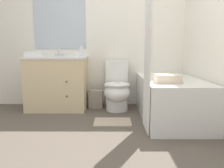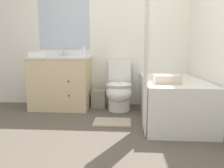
{
  "view_description": "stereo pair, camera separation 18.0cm",
  "coord_description": "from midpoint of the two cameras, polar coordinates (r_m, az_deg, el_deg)",
  "views": [
    {
      "loc": [
        0.08,
        -2.06,
        0.95
      ],
      "look_at": [
        0.06,
        0.74,
        0.5
      ],
      "focal_mm": 35.0,
      "sensor_mm": 36.0,
      "label": 1
    },
    {
      "loc": [
        0.26,
        -2.06,
        0.95
      ],
      "look_at": [
        0.06,
        0.74,
        0.5
      ],
      "focal_mm": 35.0,
      "sensor_mm": 36.0,
      "label": 2
    }
  ],
  "objects": [
    {
      "name": "sink_faucet",
      "position": [
        3.74,
        -14.92,
        7.54
      ],
      "size": [
        0.14,
        0.12,
        0.12
      ],
      "color": "silver",
      "rests_on": "vanity_cabinet"
    },
    {
      "name": "tissue_box",
      "position": [
        3.56,
        -9.91,
        7.87
      ],
      "size": [
        0.12,
        0.13,
        0.12
      ],
      "color": "white",
      "rests_on": "vanity_cabinet"
    },
    {
      "name": "soap_dispenser",
      "position": [
        3.51,
        -9.48,
        8.43
      ],
      "size": [
        0.06,
        0.06,
        0.19
      ],
      "color": "silver",
      "rests_on": "vanity_cabinet"
    },
    {
      "name": "bath_mat",
      "position": [
        2.89,
        -1.66,
        -9.91
      ],
      "size": [
        0.48,
        0.34,
        0.02
      ],
      "color": "tan",
      "rests_on": "ground_plane"
    },
    {
      "name": "wall_back",
      "position": [
        3.75,
        -2.44,
        13.67
      ],
      "size": [
        8.0,
        0.06,
        2.5
      ],
      "color": "white",
      "rests_on": "ground_plane"
    },
    {
      "name": "wall_right",
      "position": [
        3.11,
        22.16,
        13.98
      ],
      "size": [
        0.05,
        2.65,
        2.5
      ],
      "color": "white",
      "rests_on": "ground_plane"
    },
    {
      "name": "ground_plane",
      "position": [
        2.27,
        -4.14,
        -15.61
      ],
      "size": [
        14.0,
        14.0,
        0.0
      ],
      "primitive_type": "plane",
      "color": "brown"
    },
    {
      "name": "hand_towel_folded",
      "position": [
        3.5,
        -21.43,
        7.23
      ],
      "size": [
        0.22,
        0.12,
        0.08
      ],
      "color": "white",
      "rests_on": "vanity_cabinet"
    },
    {
      "name": "bathtub",
      "position": [
        3.11,
        13.33,
        -3.58
      ],
      "size": [
        0.78,
        1.51,
        0.56
      ],
      "color": "white",
      "rests_on": "ground_plane"
    },
    {
      "name": "toilet",
      "position": [
        3.41,
        -0.22,
        -1.42
      ],
      "size": [
        0.4,
        0.66,
        0.78
      ],
      "color": "white",
      "rests_on": "ground_plane"
    },
    {
      "name": "shower_curtain",
      "position": [
        2.51,
        7.27,
        10.4
      ],
      "size": [
        0.02,
        0.42,
        2.01
      ],
      "color": "white",
      "rests_on": "ground_plane"
    },
    {
      "name": "vanity_cabinet",
      "position": [
        3.59,
        -15.41,
        0.37
      ],
      "size": [
        0.92,
        0.61,
        0.83
      ],
      "color": "beige",
      "rests_on": "ground_plane"
    },
    {
      "name": "wastebasket",
      "position": [
        3.61,
        -5.68,
        -3.88
      ],
      "size": [
        0.22,
        0.19,
        0.29
      ],
      "color": "gray",
      "rests_on": "ground_plane"
    },
    {
      "name": "bath_towel_folded",
      "position": [
        2.63,
        12.46,
        1.34
      ],
      "size": [
        0.3,
        0.21,
        0.1
      ],
      "color": "beige",
      "rests_on": "bathtub"
    }
  ]
}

